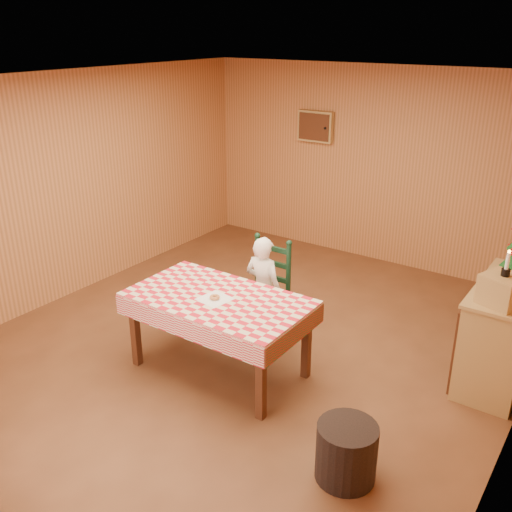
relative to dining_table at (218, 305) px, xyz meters
The scene contains 11 objects.
ground 0.82m from the dining_table, 93.56° to the left, with size 6.00×6.00×0.00m, color brown.
cabin_walls 1.50m from the dining_table, 91.76° to the left, with size 5.10×6.05×2.65m.
dining_table is the anchor object (origin of this frame).
ladder_chair 0.81m from the dining_table, 90.00° to the left, with size 0.44×0.40×1.08m.
seated_child 0.74m from the dining_table, 90.00° to the left, with size 0.41×0.27×1.12m, color white.
napkin 0.10m from the dining_table, 90.00° to the right, with size 0.26×0.26×0.00m, color white.
donut 0.11m from the dining_table, 90.00° to the right, with size 0.09×0.09×0.03m, color #BE7A44.
shelf_unit 2.57m from the dining_table, 32.18° to the left, with size 0.54×1.24×0.93m.
crate 2.41m from the dining_table, 23.90° to the left, with size 0.30×0.30×0.25m, color tan.
candle_set 2.45m from the dining_table, 23.90° to the left, with size 0.07×0.07×0.22m.
storage_bin 1.76m from the dining_table, 19.80° to the right, with size 0.44×0.44×0.44m, color black.
Camera 1 is at (2.94, -4.04, 3.05)m, focal length 40.00 mm.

